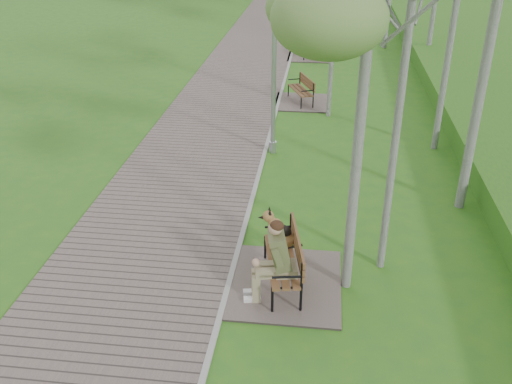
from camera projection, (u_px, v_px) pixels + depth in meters
ground at (228, 288)px, 10.00m from camera, size 120.00×120.00×0.00m
walkway at (264, 31)px, 29.12m from camera, size 3.50×67.00×0.04m
kerb at (298, 32)px, 28.93m from camera, size 0.10×67.00×0.05m
bench_main at (278, 262)px, 9.84m from camera, size 2.01×2.24×1.75m
bench_second at (300, 97)px, 18.92m from camera, size 1.73×1.92×1.06m
bench_third at (310, 52)px, 24.40m from camera, size 1.91×2.12×1.17m
bench_far at (320, 0)px, 36.32m from camera, size 2.07×2.30×1.27m
lamp_post_near at (274, 61)px, 14.20m from camera, size 0.20×0.20×5.27m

